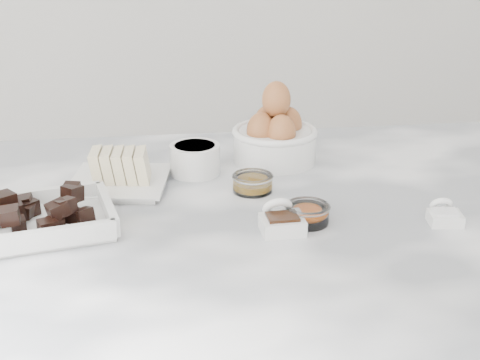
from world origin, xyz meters
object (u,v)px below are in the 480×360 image
Objects in this scene: chocolate_dish at (39,216)px; egg_bowl at (275,136)px; butter_plate at (117,174)px; sugar_ramekin at (195,158)px; vanilla_spoon at (281,220)px; salt_spoon at (444,215)px; zest_bowl at (307,213)px; honey_bowl at (253,183)px.

egg_bowl is (0.39, 0.24, 0.03)m from chocolate_dish.
chocolate_dish is 1.30× the size of butter_plate.
sugar_ramekin is (0.24, 0.20, 0.01)m from chocolate_dish.
sugar_ramekin is 1.15× the size of vanilla_spoon.
egg_bowl is 2.05× the size of vanilla_spoon.
zest_bowl is at bearing 172.94° from salt_spoon.
vanilla_spoon is (-0.04, -0.29, -0.03)m from egg_bowl.
chocolate_dish is 3.09× the size of vanilla_spoon.
salt_spoon is (0.26, -0.15, -0.00)m from honey_bowl.
vanilla_spoon is (0.02, -0.15, 0.00)m from honey_bowl.
honey_bowl is at bearing -46.91° from sugar_ramekin.
salt_spoon is (0.35, -0.25, -0.02)m from sugar_ramekin.
butter_plate is 2.37× the size of vanilla_spoon.
chocolate_dish is 0.59m from salt_spoon.
vanilla_spoon is (0.35, -0.04, -0.01)m from chocolate_dish.
zest_bowl is (0.00, -0.27, -0.03)m from egg_bowl.
sugar_ramekin is at bearing 133.09° from honey_bowl.
egg_bowl is (0.28, 0.09, 0.02)m from butter_plate.
sugar_ramekin is 0.13m from honey_bowl.
egg_bowl reaches higher than butter_plate.
butter_plate is 2.65× the size of honey_bowl.
chocolate_dish is 3.45× the size of honey_bowl.
butter_plate is at bearing 141.18° from vanilla_spoon.
chocolate_dish is at bearing -148.29° from egg_bowl.
butter_plate is 0.34m from zest_bowl.
butter_plate is 0.53m from salt_spoon.
zest_bowl is (0.06, -0.13, 0.00)m from honey_bowl.
honey_bowl is 1.01× the size of zest_bowl.
zest_bowl is 0.05m from vanilla_spoon.
vanilla_spoon is (0.11, -0.24, -0.01)m from sugar_ramekin.
sugar_ramekin is at bearing 144.76° from salt_spoon.
chocolate_dish reaches higher than honey_bowl.
salt_spoon is at bearing -22.49° from butter_plate.
sugar_ramekin is 0.56× the size of egg_bowl.
salt_spoon is at bearing -7.06° from zest_bowl.
chocolate_dish is at bearing 175.02° from salt_spoon.
salt_spoon is (0.20, -0.29, -0.04)m from egg_bowl.
honey_bowl is 0.90× the size of vanilla_spoon.
butter_plate is 0.30m from egg_bowl.
sugar_ramekin is 1.30× the size of zest_bowl.
sugar_ramekin is 0.16m from egg_bowl.
egg_bowl is 0.27m from zest_bowl.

